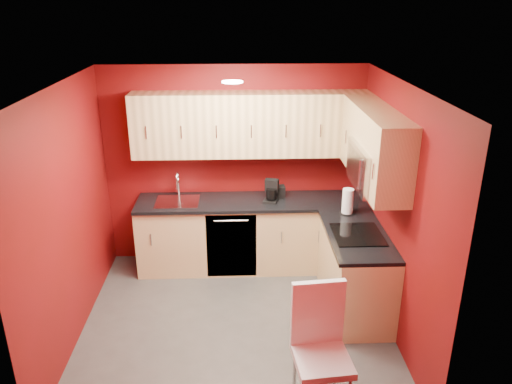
{
  "coord_description": "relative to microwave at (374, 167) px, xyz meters",
  "views": [
    {
      "loc": [
        0.04,
        -4.44,
        3.24
      ],
      "look_at": [
        0.23,
        0.55,
        1.27
      ],
      "focal_mm": 35.0,
      "sensor_mm": 36.0,
      "label": 1
    }
  ],
  "objects": [
    {
      "name": "dining_chair",
      "position": [
        -0.69,
        -1.4,
        -1.11
      ],
      "size": [
        0.49,
        0.51,
        1.1
      ],
      "primitive_type": null,
      "rotation": [
        0.0,
        0.0,
        0.1
      ],
      "color": "white",
      "rests_on": "floor"
    },
    {
      "name": "wall_left",
      "position": [
        -2.99,
        -0.2,
        -0.41
      ],
      "size": [
        0.0,
        3.0,
        3.0
      ],
      "primitive_type": "plane",
      "rotation": [
        1.57,
        0.0,
        1.57
      ],
      "color": "#690A0E",
      "rests_on": "floor"
    },
    {
      "name": "napkin_holder",
      "position": [
        -0.84,
        1.09,
        -0.68
      ],
      "size": [
        0.14,
        0.14,
        0.14
      ],
      "primitive_type": null,
      "rotation": [
        0.0,
        0.0,
        0.07
      ],
      "color": "black",
      "rests_on": "countertop_back"
    },
    {
      "name": "cooktop",
      "position": [
        -0.11,
        0.0,
        -0.74
      ],
      "size": [
        0.5,
        0.55,
        0.01
      ],
      "primitive_type": "cube",
      "color": "black",
      "rests_on": "countertop_right"
    },
    {
      "name": "wall_front",
      "position": [
        -1.39,
        -1.7,
        -0.41
      ],
      "size": [
        3.2,
        0.0,
        3.2
      ],
      "primitive_type": "plane",
      "rotation": [
        -1.57,
        0.0,
        0.0
      ],
      "color": "#690A0E",
      "rests_on": "floor"
    },
    {
      "name": "base_cabinets_right",
      "position": [
        -0.09,
        0.05,
        -1.22
      ],
      "size": [
        0.6,
        1.3,
        0.87
      ],
      "primitive_type": "cube",
      "color": "#E0BF80",
      "rests_on": "floor"
    },
    {
      "name": "microwave",
      "position": [
        0.0,
        0.0,
        0.0
      ],
      "size": [
        0.42,
        0.76,
        0.42
      ],
      "color": "silver",
      "rests_on": "upper_cabinets_right"
    },
    {
      "name": "downlight",
      "position": [
        -1.39,
        0.1,
        0.82
      ],
      "size": [
        0.2,
        0.2,
        0.01
      ],
      "primitive_type": "cylinder",
      "color": "white",
      "rests_on": "ceiling"
    },
    {
      "name": "countertop_back",
      "position": [
        -1.19,
        0.99,
        -0.77
      ],
      "size": [
        2.8,
        0.63,
        0.04
      ],
      "primitive_type": "cube",
      "color": "black",
      "rests_on": "base_cabinets_back"
    },
    {
      "name": "upper_cabinets_right",
      "position": [
        0.03,
        0.24,
        0.23
      ],
      "size": [
        0.35,
        1.55,
        0.75
      ],
      "color": "#E4BF81",
      "rests_on": "wall_right"
    },
    {
      "name": "upper_cabinets_back",
      "position": [
        -1.19,
        1.13,
        0.17
      ],
      "size": [
        2.8,
        0.35,
        0.75
      ],
      "primitive_type": "cube",
      "color": "#E4BF81",
      "rests_on": "wall_back"
    },
    {
      "name": "floor",
      "position": [
        -1.39,
        -0.2,
        -1.66
      ],
      "size": [
        3.2,
        3.2,
        0.0
      ],
      "primitive_type": "plane",
      "color": "#494744",
      "rests_on": "ground"
    },
    {
      "name": "wall_right",
      "position": [
        0.21,
        -0.2,
        -0.41
      ],
      "size": [
        0.0,
        3.0,
        3.0
      ],
      "primitive_type": "plane",
      "rotation": [
        1.57,
        0.0,
        -1.57
      ],
      "color": "#690A0E",
      "rests_on": "floor"
    },
    {
      "name": "dishwasher_front",
      "position": [
        -1.44,
        0.71,
        -1.22
      ],
      "size": [
        0.6,
        0.02,
        0.82
      ],
      "primitive_type": "cube",
      "color": "black",
      "rests_on": "base_cabinets_back"
    },
    {
      "name": "countertop_right",
      "position": [
        -0.11,
        0.04,
        -0.77
      ],
      "size": [
        0.63,
        1.27,
        0.04
      ],
      "primitive_type": "cube",
      "color": "black",
      "rests_on": "base_cabinets_right"
    },
    {
      "name": "coffee_maker",
      "position": [
        -0.96,
        0.94,
        -0.62
      ],
      "size": [
        0.21,
        0.25,
        0.27
      ],
      "primitive_type": null,
      "rotation": [
        0.0,
        0.0,
        -0.28
      ],
      "color": "black",
      "rests_on": "countertop_back"
    },
    {
      "name": "base_cabinets_back",
      "position": [
        -1.19,
        1.0,
        -1.22
      ],
      "size": [
        2.8,
        0.6,
        0.87
      ],
      "primitive_type": "cube",
      "color": "#E0BF80",
      "rests_on": "floor"
    },
    {
      "name": "wall_back",
      "position": [
        -1.39,
        1.3,
        -0.41
      ],
      "size": [
        3.2,
        0.0,
        3.2
      ],
      "primitive_type": "plane",
      "rotation": [
        1.57,
        0.0,
        0.0
      ],
      "color": "#690A0E",
      "rests_on": "floor"
    },
    {
      "name": "ceiling",
      "position": [
        -1.39,
        -0.2,
        0.84
      ],
      "size": [
        3.2,
        3.2,
        0.0
      ],
      "primitive_type": "plane",
      "rotation": [
        3.14,
        0.0,
        0.0
      ],
      "color": "white",
      "rests_on": "wall_back"
    },
    {
      "name": "sink",
      "position": [
        -2.09,
        1.0,
        -0.72
      ],
      "size": [
        0.52,
        0.42,
        0.35
      ],
      "color": "silver",
      "rests_on": "countertop_back"
    },
    {
      "name": "paper_towel",
      "position": [
        -0.11,
        0.56,
        -0.6
      ],
      "size": [
        0.22,
        0.22,
        0.3
      ],
      "primitive_type": null,
      "rotation": [
        0.0,
        0.0,
        -0.4
      ],
      "color": "white",
      "rests_on": "countertop_right"
    }
  ]
}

